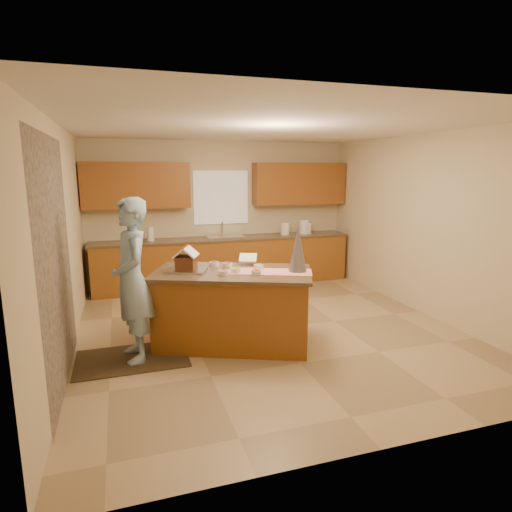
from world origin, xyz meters
name	(u,v)px	position (x,y,z in m)	size (l,w,h in m)	color
floor	(267,329)	(0.00, 0.00, 0.00)	(5.50, 5.50, 0.00)	tan
ceiling	(268,127)	(0.00, 0.00, 2.70)	(5.50, 5.50, 0.00)	silver
wall_back	(221,213)	(0.00, 2.75, 1.35)	(5.50, 5.50, 0.00)	beige
wall_front	(392,284)	(0.00, -2.75, 1.35)	(5.50, 5.50, 0.00)	beige
wall_left	(63,242)	(-2.50, 0.00, 1.35)	(5.50, 5.50, 0.00)	beige
wall_right	(425,225)	(2.50, 0.00, 1.35)	(5.50, 5.50, 0.00)	beige
stone_accent	(57,265)	(-2.48, -0.80, 1.25)	(2.50, 2.50, 0.00)	gray
window_curtain	(221,198)	(0.00, 2.72, 1.65)	(1.05, 0.03, 1.00)	white
back_counter_base	(225,262)	(0.00, 2.45, 0.44)	(4.80, 0.60, 0.88)	brown
back_counter_top	(225,239)	(0.00, 2.45, 0.90)	(4.85, 0.63, 0.04)	brown
upper_cabinet_left	(136,185)	(-1.55, 2.57, 1.90)	(1.85, 0.35, 0.80)	#965D20
upper_cabinet_right	(299,184)	(1.55, 2.57, 1.90)	(1.85, 0.35, 0.80)	#965D20
sink	(225,239)	(0.00, 2.45, 0.89)	(0.70, 0.45, 0.12)	silver
faucet	(222,229)	(0.00, 2.63, 1.06)	(0.03, 0.03, 0.28)	silver
island_base	(233,309)	(-0.58, -0.34, 0.45)	(1.84, 0.92, 0.90)	brown
island_top	(232,273)	(-0.58, -0.34, 0.92)	(1.92, 1.00, 0.04)	brown
table_runner	(270,272)	(-0.15, -0.51, 0.94)	(1.02, 0.37, 0.01)	red
baking_tray	(186,270)	(-1.12, -0.17, 0.95)	(0.47, 0.35, 0.03)	silver
cookbook	(248,258)	(-0.29, -0.04, 1.03)	(0.22, 0.02, 0.18)	white
tinsel_tree	(298,249)	(0.18, -0.60, 1.22)	(0.22, 0.22, 0.56)	#A5A7B1
rug	(132,359)	(-1.82, -0.44, 0.01)	(1.26, 0.82, 0.01)	black
boy	(132,280)	(-1.77, -0.44, 0.94)	(0.68, 0.45, 1.86)	#9ABDDB
canister_a	(285,229)	(1.22, 2.45, 1.04)	(0.17, 0.17, 0.24)	white
canister_b	(304,227)	(1.62, 2.45, 1.06)	(0.19, 0.19, 0.28)	white
canister_c	(308,228)	(1.70, 2.45, 1.03)	(0.15, 0.15, 0.22)	white
paper_towel	(150,234)	(-1.36, 2.45, 1.05)	(0.12, 0.12, 0.26)	white
gingerbread_house	(186,261)	(-1.12, -0.17, 1.07)	(0.37, 0.37, 0.29)	#562E16
candy_bowls	(236,268)	(-0.53, -0.32, 0.97)	(0.62, 0.73, 0.06)	#E54B28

